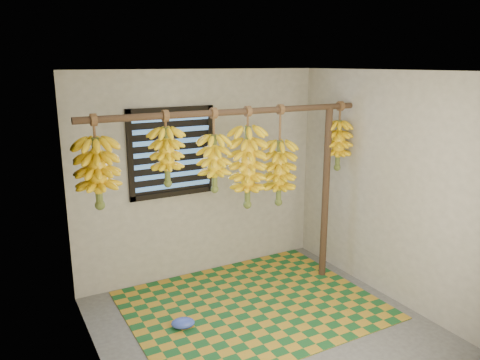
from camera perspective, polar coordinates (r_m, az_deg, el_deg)
floor at (r=4.67m, az=3.40°, el=-17.84°), size 3.00×3.00×0.01m
ceiling at (r=3.97m, az=3.92°, el=13.19°), size 3.00×3.00×0.01m
wall_back at (r=5.45m, az=-4.82°, el=0.62°), size 3.00×0.01×2.40m
wall_left at (r=3.63m, az=-17.04°, el=-6.95°), size 0.01×3.00×2.40m
wall_right at (r=5.10m, az=18.10°, el=-0.98°), size 0.01×3.00×2.40m
window at (r=5.23m, az=-8.27°, el=3.32°), size 1.00×0.04×1.00m
hanging_pole at (r=4.60m, az=-0.91°, el=8.29°), size 3.00×0.06×0.06m
support_post at (r=5.44m, az=10.39°, el=-1.76°), size 0.08×0.08×2.00m
woven_mat at (r=5.07m, az=1.52°, el=-14.95°), size 2.51×2.01×0.01m
plastic_bag at (r=4.69m, az=-6.96°, el=-16.92°), size 0.27×0.23×0.09m
banana_bunch_a at (r=4.23m, az=-16.98°, el=0.83°), size 0.36×0.36×0.82m
banana_bunch_b at (r=4.38m, az=-8.91°, el=2.84°), size 0.30×0.30×0.70m
banana_bunch_c at (r=4.58m, az=-3.16°, el=2.07°), size 0.33×0.33×0.82m
banana_bunch_d at (r=4.77m, az=0.92°, el=1.58°), size 0.38×0.38×1.04m
banana_bunch_e at (r=4.99m, az=4.78°, el=0.91°), size 0.36×0.36×1.07m
banana_bunch_f at (r=5.41m, az=11.89°, el=4.21°), size 0.29×0.29×0.77m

